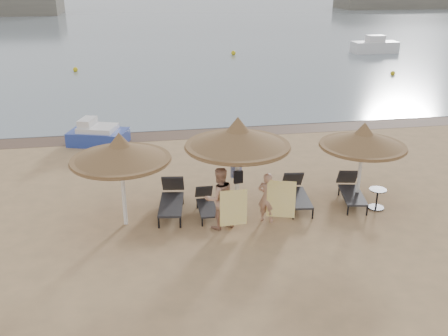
# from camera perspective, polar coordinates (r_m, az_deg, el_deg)

# --- Properties ---
(ground) EXTENTS (160.00, 160.00, 0.00)m
(ground) POSITION_cam_1_polar(r_m,az_deg,el_deg) (14.49, 2.99, -7.26)
(ground) COLOR tan
(ground) RESTS_ON ground
(sea) EXTENTS (200.00, 140.00, 0.03)m
(sea) POSITION_cam_1_polar(r_m,az_deg,el_deg) (92.65, -8.28, 17.30)
(sea) COLOR slate
(sea) RESTS_ON ground
(wet_sand_strip) EXTENTS (200.00, 1.60, 0.01)m
(wet_sand_strip) POSITION_cam_1_polar(r_m,az_deg,el_deg) (23.03, -2.09, 4.04)
(wet_sand_strip) COLOR brown
(wet_sand_strip) RESTS_ON ground
(palapa_left) EXTENTS (2.87, 2.87, 2.84)m
(palapa_left) POSITION_cam_1_polar(r_m,az_deg,el_deg) (14.26, -11.78, 1.78)
(palapa_left) COLOR white
(palapa_left) RESTS_ON ground
(palapa_center) EXTENTS (3.13, 3.13, 3.10)m
(palapa_center) POSITION_cam_1_polar(r_m,az_deg,el_deg) (14.51, 1.58, 3.47)
(palapa_center) COLOR white
(palapa_center) RESTS_ON ground
(palapa_right) EXTENTS (2.71, 2.71, 2.68)m
(palapa_right) POSITION_cam_1_polar(r_m,az_deg,el_deg) (16.00, 15.63, 3.17)
(palapa_right) COLOR white
(palapa_right) RESTS_ON ground
(lounger_far_left) EXTENTS (0.97, 2.17, 0.94)m
(lounger_far_left) POSITION_cam_1_polar(r_m,az_deg,el_deg) (15.56, -5.99, -3.47)
(lounger_far_left) COLOR black
(lounger_far_left) RESTS_ON ground
(lounger_near_left) EXTENTS (0.54, 1.61, 0.72)m
(lounger_near_left) POSITION_cam_1_polar(r_m,az_deg,el_deg) (15.41, -2.05, -4.03)
(lounger_near_left) COLOR black
(lounger_near_left) RESTS_ON ground
(lounger_near_right) EXTENTS (0.85, 2.02, 0.88)m
(lounger_near_right) POSITION_cam_1_polar(r_m,az_deg,el_deg) (16.10, 8.27, -2.78)
(lounger_near_right) COLOR black
(lounger_near_right) RESTS_ON ground
(lounger_far_right) EXTENTS (1.00, 2.02, 0.86)m
(lounger_far_right) POSITION_cam_1_polar(r_m,az_deg,el_deg) (16.65, 14.31, -2.43)
(lounger_far_right) COLOR black
(lounger_far_right) RESTS_ON ground
(side_table) EXTENTS (0.54, 0.54, 0.65)m
(side_table) POSITION_cam_1_polar(r_m,az_deg,el_deg) (16.40, 17.07, -3.43)
(side_table) COLOR black
(side_table) RESTS_ON ground
(person_left) EXTENTS (1.12, 0.86, 2.16)m
(person_left) POSITION_cam_1_polar(r_m,az_deg,el_deg) (14.23, -0.54, -2.92)
(person_left) COLOR tan
(person_left) RESTS_ON ground
(person_right) EXTENTS (0.99, 0.90, 1.81)m
(person_right) POSITION_cam_1_polar(r_m,az_deg,el_deg) (14.70, 4.98, -2.92)
(person_right) COLOR tan
(person_right) RESTS_ON ground
(towel_left) EXTENTS (0.79, 0.05, 1.11)m
(towel_left) POSITION_cam_1_polar(r_m,az_deg,el_deg) (14.11, 1.10, -4.58)
(towel_left) COLOR yellow
(towel_left) RESTS_ON ground
(towel_right) EXTENTS (0.80, 0.28, 1.17)m
(towel_right) POSITION_cam_1_polar(r_m,az_deg,el_deg) (14.61, 6.54, -3.57)
(towel_right) COLOR yellow
(towel_right) RESTS_ON ground
(bag_patterned) EXTENTS (0.34, 0.15, 0.41)m
(bag_patterned) POSITION_cam_1_polar(r_m,az_deg,el_deg) (15.06, 1.40, -0.33)
(bag_patterned) COLOR silver
(bag_patterned) RESTS_ON ground
(bag_dark) EXTENTS (0.28, 0.13, 0.38)m
(bag_dark) POSITION_cam_1_polar(r_m,az_deg,el_deg) (14.78, 1.65, -1.05)
(bag_dark) COLOR black
(bag_dark) RESTS_ON ground
(pedal_boat) EXTENTS (2.71, 2.08, 1.11)m
(pedal_boat) POSITION_cam_1_polar(r_m,az_deg,el_deg) (22.11, -14.25, 3.72)
(pedal_boat) COLOR #263C98
(pedal_boat) RESTS_ON ground
(buoy_left) EXTENTS (0.35, 0.35, 0.35)m
(buoy_left) POSITION_cam_1_polar(r_m,az_deg,el_deg) (38.69, -16.61, 10.74)
(buoy_left) COLOR gold
(buoy_left) RESTS_ON ground
(buoy_mid) EXTENTS (0.40, 0.40, 0.40)m
(buoy_mid) POSITION_cam_1_polar(r_m,az_deg,el_deg) (44.52, 1.09, 13.02)
(buoy_mid) COLOR gold
(buoy_mid) RESTS_ON ground
(buoy_right) EXTENTS (0.33, 0.33, 0.33)m
(buoy_right) POSITION_cam_1_polar(r_m,az_deg,el_deg) (37.71, 18.73, 10.21)
(buoy_right) COLOR gold
(buoy_right) RESTS_ON ground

